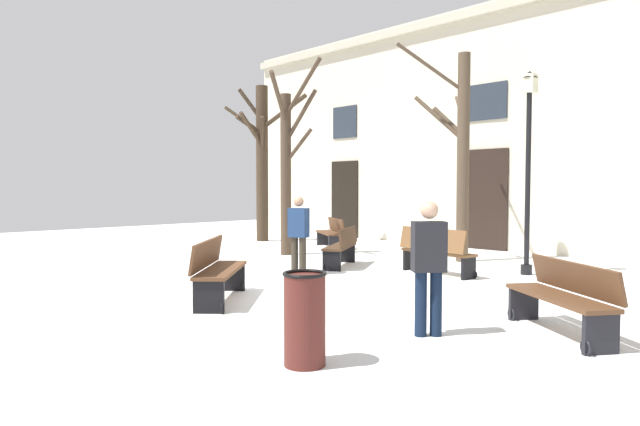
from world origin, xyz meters
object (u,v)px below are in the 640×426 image
bench_by_litter_bin (342,247)px  person_by_shop_door (299,232)px  person_crossing_plaza (429,262)px  bench_near_center_tree (217,269)px  tree_near_facade (262,156)px  litter_bin (305,318)px  bench_back_to_back_right (436,251)px  bench_far_corner (331,233)px  bench_near_lamp (562,297)px  streetlamp (528,151)px  tree_center (461,152)px  tree_foreground (287,163)px

bench_by_litter_bin → person_by_shop_door: person_by_shop_door is taller
person_crossing_plaza → bench_near_center_tree: bearing=141.3°
tree_near_facade → person_by_shop_door: tree_near_facade is taller
litter_bin → bench_back_to_back_right: size_ratio=0.54×
litter_bin → bench_far_corner: litter_bin is taller
bench_by_litter_bin → person_crossing_plaza: bearing=23.7°
bench_near_lamp → person_crossing_plaza: bearing=-97.8°
bench_near_center_tree → person_crossing_plaza: person_crossing_plaza is taller
litter_bin → bench_far_corner: bearing=133.0°
person_by_shop_door → bench_by_litter_bin: bearing=76.3°
litter_bin → tree_near_facade: bearing=143.6°
streetlamp → bench_far_corner: streetlamp is taller
tree_center → litter_bin: tree_center is taller
tree_center → bench_near_center_tree: tree_center is taller
tree_center → tree_foreground: tree_center is taller
tree_near_facade → bench_far_corner: bearing=4.2°
bench_far_corner → tree_center: bearing=32.4°
tree_near_facade → person_by_shop_door: bearing=-32.3°
tree_foreground → person_by_shop_door: size_ratio=3.14×
tree_near_facade → bench_near_lamp: bearing=-21.6°
tree_foreground → litter_bin: tree_foreground is taller
litter_bin → person_crossing_plaza: bearing=82.2°
bench_far_corner → tree_foreground: bearing=-47.9°
bench_by_litter_bin → person_crossing_plaza: person_crossing_plaza is taller
tree_foreground → streetlamp: size_ratio=1.22×
bench_far_corner → person_by_shop_door: size_ratio=1.02×
litter_bin → bench_back_to_back_right: (-2.23, 5.61, 0.01)m
litter_bin → person_by_shop_door: person_by_shop_door is taller
litter_bin → bench_by_litter_bin: size_ratio=0.59×
tree_foreground → litter_bin: (6.69, -5.58, -1.90)m
bench_near_center_tree → tree_near_facade: bearing=3.8°
bench_back_to_back_right → bench_far_corner: size_ratio=1.08×
bench_back_to_back_right → person_crossing_plaza: (2.47, -3.87, 0.39)m
tree_near_facade → bench_back_to_back_right: (7.78, -1.76, -2.26)m
tree_foreground → streetlamp: (5.72, 1.32, 0.09)m
bench_near_center_tree → bench_far_corner: bearing=-12.5°
tree_center → bench_far_corner: (-4.14, -0.09, -2.13)m
tree_near_facade → bench_near_lamp: size_ratio=3.09×
tree_near_facade → bench_far_corner: size_ratio=3.14×
streetlamp → bench_near_lamp: size_ratio=2.49×
bench_by_litter_bin → bench_far_corner: (-2.79, 2.51, -0.01)m
person_crossing_plaza → person_by_shop_door: 4.78m
tree_center → bench_back_to_back_right: size_ratio=2.95×
streetlamp → litter_bin: streetlamp is taller
bench_back_to_back_right → bench_far_corner: bench_back_to_back_right is taller
bench_back_to_back_right → bench_near_lamp: 4.46m
streetlamp → litter_bin: bearing=-82.1°
tree_foreground → litter_bin: size_ratio=5.35×
tree_center → bench_by_litter_bin: (-1.35, -2.60, -2.12)m
person_crossing_plaza → tree_near_facade: bearing=101.5°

